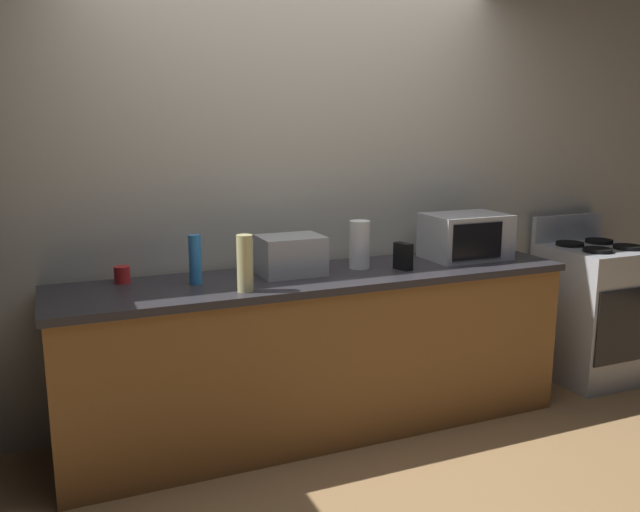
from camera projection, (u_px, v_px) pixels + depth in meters
name	position (u px, v px, depth m)	size (l,w,h in m)	color
ground_plane	(350.00, 460.00, 3.35)	(8.00, 8.00, 0.00)	#A87F51
back_wall	(293.00, 185.00, 3.81)	(6.40, 0.10, 2.70)	beige
counter_run	(320.00, 353.00, 3.62)	(2.84, 0.64, 0.90)	brown
stove_range	(593.00, 311.00, 4.38)	(0.60, 0.61, 1.08)	#B7BABF
microwave	(466.00, 236.00, 3.92)	(0.48, 0.35, 0.27)	#B7BABF
toaster_oven	(291.00, 255.00, 3.51)	(0.34, 0.26, 0.21)	#B7BABF
paper_towel_roll	(360.00, 245.00, 3.65)	(0.12, 0.12, 0.27)	white
cordless_phone	(403.00, 256.00, 3.63)	(0.05, 0.11, 0.15)	black
bottle_vinegar	(245.00, 263.00, 3.14)	(0.08, 0.08, 0.28)	beige
bottle_spray_cleaner	(195.00, 259.00, 3.29)	(0.06, 0.06, 0.25)	#338CE5
mug_red	(122.00, 275.00, 3.33)	(0.08, 0.08, 0.09)	red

